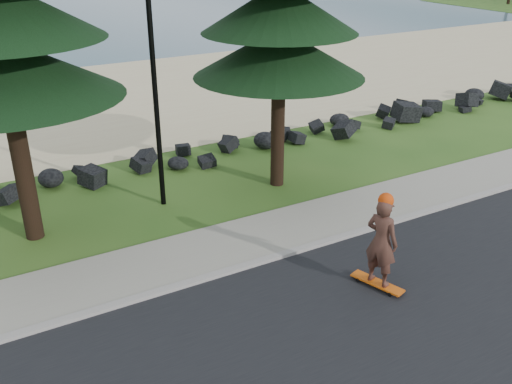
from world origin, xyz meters
TOP-DOWN VIEW (x-y plane):
  - ground at (0.00, 0.00)m, footprint 160.00×160.00m
  - road at (0.00, -4.50)m, footprint 160.00×7.00m
  - kerb at (0.00, -0.90)m, footprint 160.00×0.20m
  - sidewalk at (0.00, 0.20)m, footprint 160.00×2.00m
  - beach_sand at (0.00, 14.50)m, footprint 160.00×15.00m
  - seawall_boulders at (0.00, 5.60)m, footprint 60.00×2.40m
  - lamp_post at (0.00, 3.20)m, footprint 0.25×0.14m
  - skateboarder at (2.51, -2.97)m, footprint 0.67×1.23m

SIDE VIEW (x-z plane):
  - ground at x=0.00m, z-range 0.00..0.00m
  - seawall_boulders at x=0.00m, z-range -0.55..0.55m
  - beach_sand at x=0.00m, z-range 0.00..0.01m
  - road at x=0.00m, z-range 0.00..0.02m
  - sidewalk at x=0.00m, z-range 0.00..0.08m
  - kerb at x=0.00m, z-range 0.00..0.10m
  - skateboarder at x=2.51m, z-range 0.01..2.23m
  - lamp_post at x=0.00m, z-range 0.06..8.20m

